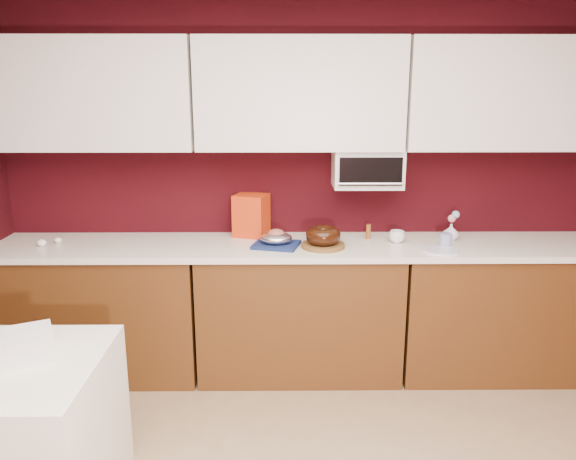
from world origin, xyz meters
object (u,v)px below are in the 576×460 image
Objects in this scene: pandoro_box at (251,215)px; flower_vase at (451,231)px; foil_ham_nest at (276,238)px; blue_jar at (446,240)px; coffee_mug at (397,236)px; newspaper_stack at (16,347)px; toaster_oven at (367,168)px; bundt_cake at (323,235)px.

pandoro_box reaches higher than flower_vase.
foil_ham_nest reaches higher than blue_jar.
flower_vase reaches higher than foil_ham_nest.
foil_ham_nest is 2.15× the size of coffee_mug.
newspaper_stack is at bearing -145.35° from coffee_mug.
blue_jar is 0.30× the size of newspaper_stack.
toaster_oven is 4.99× the size of blue_jar.
coffee_mug is (0.19, -0.14, -0.43)m from toaster_oven.
toaster_oven is at bearing 172.55° from flower_vase.
toaster_oven is 0.69m from blue_jar.
pandoro_box is 2.31× the size of flower_vase.
bundt_cake is at bearing -179.61° from blue_jar.
coffee_mug is (0.97, -0.19, -0.10)m from pandoro_box.
coffee_mug is (0.79, 0.08, -0.01)m from foil_ham_nest.
coffee_mug is 0.77× the size of flower_vase.
pandoro_box is 1.35m from flower_vase.
flower_vase is 0.41× the size of newspaper_stack.
bundt_cake is 0.30m from foil_ham_nest.
foil_ham_nest is at bearing -160.02° from toaster_oven.
pandoro_box is (-0.77, 0.05, -0.33)m from toaster_oven.
newspaper_stack is at bearing -132.01° from foil_ham_nest.
toaster_oven reaches higher than flower_vase.
newspaper_stack is (-0.94, -1.51, -0.24)m from pandoro_box.
toaster_oven is 2.01× the size of bundt_cake.
bundt_cake reaches higher than newspaper_stack.
coffee_mug is at bearing 12.64° from bundt_cake.
newspaper_stack is (-2.20, -1.21, -0.14)m from blue_jar.
bundt_cake is 1.87m from newspaper_stack.
pandoro_box is 3.20× the size of blue_jar.
coffee_mug is 2.32m from newspaper_stack.
flower_vase is at bearing 12.58° from pandoro_box.
flower_vase is (0.57, -0.07, -0.41)m from toaster_oven.
flower_vase is at bearing 64.35° from blue_jar.
flower_vase is (0.37, 0.06, 0.01)m from coffee_mug.
flower_vase is at bearing -7.45° from toaster_oven.
foil_ham_nest is 1.09m from blue_jar.
coffee_mug is 0.38m from flower_vase.
bundt_cake is 0.51m from coffee_mug.
foil_ham_nest is 1.66× the size of flower_vase.
newspaper_stack is (-1.11, -1.24, -0.15)m from foil_ham_nest.
newspaper_stack is at bearing -103.91° from pandoro_box.
newspaper_stack is (-1.91, -1.32, -0.14)m from coffee_mug.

